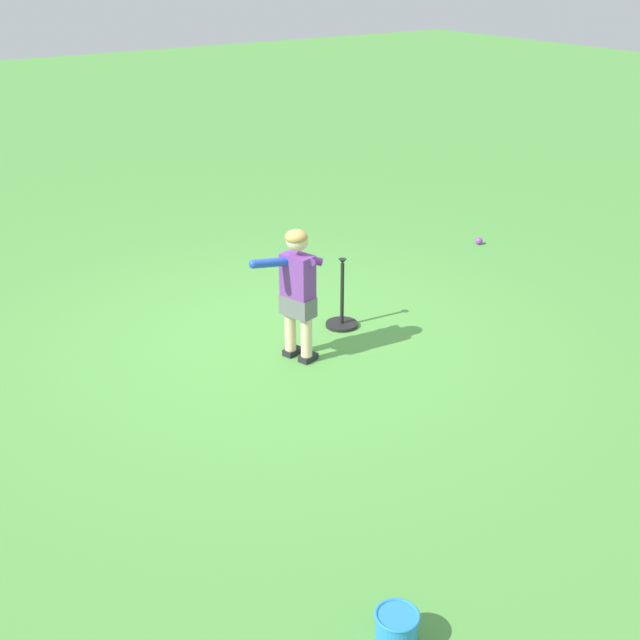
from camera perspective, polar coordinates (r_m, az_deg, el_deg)
The scene contains 5 objects.
ground_plane at distance 6.84m, azimuth -2.85°, elevation -1.32°, with size 40.00×40.00×0.00m, color #519942.
child_batter at distance 6.25m, azimuth -1.62°, elevation 2.62°, with size 0.64×0.32×1.08m.
play_ball_behind_batter at distance 9.19m, azimuth 11.09°, elevation 5.46°, with size 0.08×0.08×0.08m, color purple.
batting_tee at distance 7.02m, azimuth 1.55°, elevation 0.35°, with size 0.28×0.28×0.62m.
toy_bucket at distance 4.09m, azimuth 5.39°, elevation -20.73°, with size 0.22×0.22×0.19m.
Camera 1 is at (3.22, 5.23, 3.01)m, focal length 45.65 mm.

